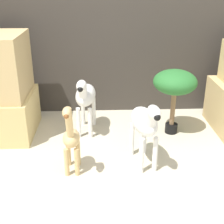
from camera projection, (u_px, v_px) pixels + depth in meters
ground_plane at (133, 178)px, 2.52m from camera, size 14.00×14.00×0.00m
wall_back at (122, 16)px, 3.39m from camera, size 6.40×0.08×2.20m
zebra_right at (145, 123)px, 2.55m from camera, size 0.26×0.54×0.62m
zebra_left at (85, 96)px, 3.11m from camera, size 0.24×0.54×0.62m
giraffe_figurine at (71, 138)px, 2.47m from camera, size 0.14×0.37×0.64m
potted_palm_front at (175, 84)px, 3.04m from camera, size 0.43×0.43×0.67m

